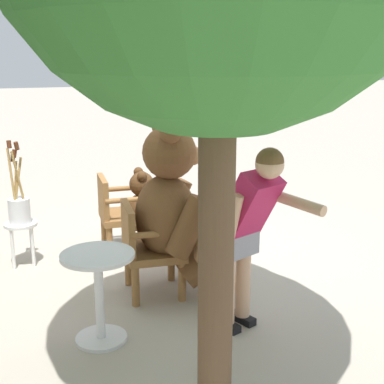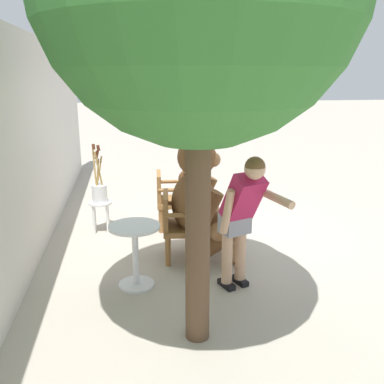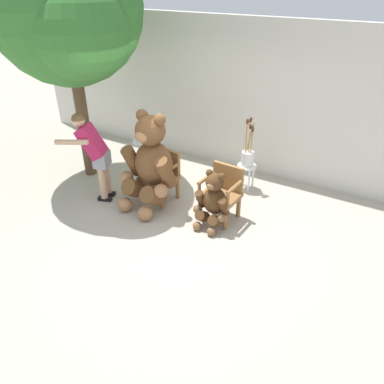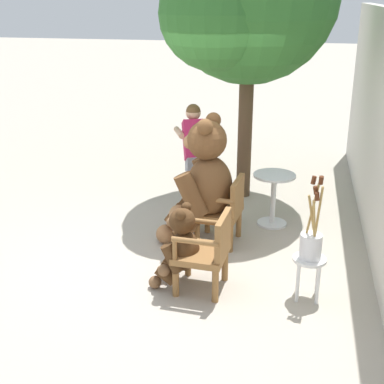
# 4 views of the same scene
# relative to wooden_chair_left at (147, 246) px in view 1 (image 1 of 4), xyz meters

# --- Properties ---
(ground_plane) EXTENTS (60.00, 60.00, 0.00)m
(ground_plane) POSITION_rel_wooden_chair_left_xyz_m (0.57, -0.55, -0.46)
(ground_plane) COLOR #B2A899
(wooden_chair_left) EXTENTS (0.61, 0.57, 0.86)m
(wooden_chair_left) POSITION_rel_wooden_chair_left_xyz_m (0.00, 0.00, 0.00)
(wooden_chair_left) COLOR olive
(wooden_chair_left) RESTS_ON ground
(wooden_chair_right) EXTENTS (0.59, 0.56, 0.86)m
(wooden_chair_right) POSITION_rel_wooden_chair_left_xyz_m (1.16, 0.00, 0.00)
(wooden_chair_right) COLOR olive
(wooden_chair_right) RESTS_ON ground
(teddy_bear_large) EXTENTS (0.98, 0.96, 1.62)m
(teddy_bear_large) POSITION_rel_wooden_chair_left_xyz_m (-0.01, -0.27, 0.33)
(teddy_bear_large) COLOR brown
(teddy_bear_large) RESTS_ON ground
(teddy_bear_small) EXTENTS (0.56, 0.54, 0.93)m
(teddy_bear_small) POSITION_rel_wooden_chair_left_xyz_m (1.15, -0.29, -0.01)
(teddy_bear_small) COLOR #4C3019
(teddy_bear_small) RESTS_ON ground
(person_visitor) EXTENTS (0.72, 0.66, 1.52)m
(person_visitor) POSITION_rel_wooden_chair_left_xyz_m (-0.94, -0.55, 0.45)
(person_visitor) COLOR black
(person_visitor) RESTS_ON ground
(white_stool) EXTENTS (0.34, 0.34, 0.46)m
(white_stool) POSITION_rel_wooden_chair_left_xyz_m (1.13, 1.05, -0.11)
(white_stool) COLOR white
(white_stool) RESTS_ON ground
(brush_bucket) EXTENTS (0.22, 0.22, 0.87)m
(brush_bucket) POSITION_rel_wooden_chair_left_xyz_m (1.12, 1.05, 0.18)
(brush_bucket) COLOR white
(brush_bucket) RESTS_ON white_stool
(round_side_table) EXTENTS (0.56, 0.56, 0.72)m
(round_side_table) POSITION_rel_wooden_chair_left_xyz_m (-0.69, 0.57, -0.01)
(round_side_table) COLOR silver
(round_side_table) RESTS_ON ground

